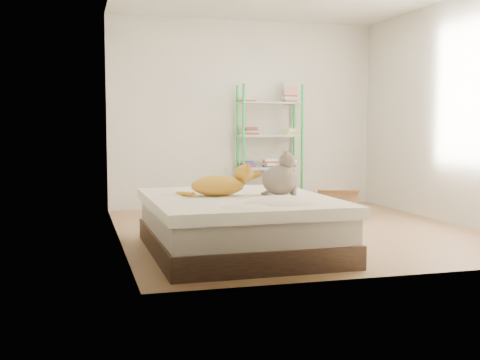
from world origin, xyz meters
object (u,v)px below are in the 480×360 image
object	(u,v)px
cardboard_box	(336,205)
white_bin	(212,200)
shelf_unit	(270,147)
grey_cat	(280,173)
bed	(238,224)
orange_cat	(218,183)

from	to	relation	value
cardboard_box	white_bin	distance (m)	1.64
shelf_unit	cardboard_box	bearing A→B (deg)	-72.06
white_bin	grey_cat	bearing A→B (deg)	-88.05
bed	white_bin	bearing A→B (deg)	82.22
bed	white_bin	world-z (taller)	bed
bed	orange_cat	world-z (taller)	orange_cat
white_bin	shelf_unit	bearing A→B (deg)	20.02
orange_cat	shelf_unit	size ratio (longest dim) A/B	0.33
grey_cat	shelf_unit	distance (m)	2.93
shelf_unit	cardboard_box	distance (m)	1.52
orange_cat	white_bin	bearing A→B (deg)	78.63
bed	cardboard_box	xyz separation A→B (m)	(1.64, 1.53, -0.08)
shelf_unit	white_bin	world-z (taller)	shelf_unit
grey_cat	white_bin	xyz separation A→B (m)	(-0.08, 2.48, -0.52)
shelf_unit	grey_cat	bearing A→B (deg)	-106.39
grey_cat	orange_cat	bearing A→B (deg)	90.05
orange_cat	grey_cat	world-z (taller)	grey_cat
bed	shelf_unit	xyz separation A→B (m)	(1.22, 2.82, 0.60)
cardboard_box	grey_cat	bearing A→B (deg)	-112.02
cardboard_box	bed	bearing A→B (deg)	-119.72
bed	white_bin	size ratio (longest dim) A/B	5.83
bed	grey_cat	size ratio (longest dim) A/B	5.02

